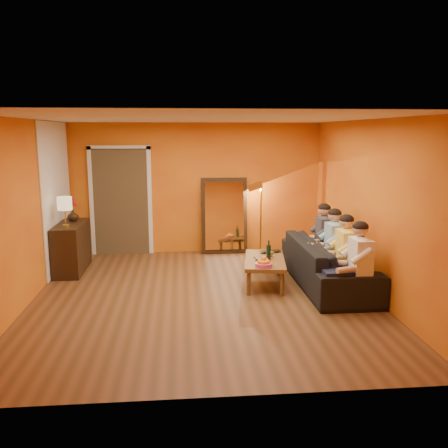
{
  "coord_description": "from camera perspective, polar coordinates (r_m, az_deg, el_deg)",
  "views": [
    {
      "loc": [
        -0.31,
        -6.73,
        2.41
      ],
      "look_at": [
        0.35,
        0.5,
        1.0
      ],
      "focal_mm": 38.0,
      "sensor_mm": 36.0,
      "label": 1
    }
  ],
  "objects": [
    {
      "name": "tumbler",
      "position": [
        7.74,
        5.65,
        -3.64
      ],
      "size": [
        0.11,
        0.11,
        0.08
      ],
      "primitive_type": "imported",
      "rotation": [
        0.0,
        0.0,
        -0.21
      ],
      "color": "#B27F3F",
      "rests_on": "coffee_table"
    },
    {
      "name": "vase",
      "position": [
        8.87,
        -17.71,
        0.99
      ],
      "size": [
        0.19,
        0.19,
        0.2
      ],
      "primitive_type": "imported",
      "color": "black",
      "rests_on": "sideboard"
    },
    {
      "name": "book_upper",
      "position": [
        7.38,
        3.84,
        -4.26
      ],
      "size": [
        0.21,
        0.25,
        0.02
      ],
      "primitive_type": "imported",
      "rotation": [
        0.0,
        0.0,
        0.18
      ],
      "color": "black",
      "rests_on": "book_mid"
    },
    {
      "name": "door_jamb_right",
      "position": [
        9.56,
        -8.89,
        2.67
      ],
      "size": [
        0.08,
        0.06,
        2.2
      ],
      "primitive_type": "cube",
      "color": "white",
      "rests_on": "wall_back"
    },
    {
      "name": "book_lower",
      "position": [
        7.4,
        3.82,
        -4.55
      ],
      "size": [
        0.21,
        0.26,
        0.02
      ],
      "primitive_type": "imported",
      "rotation": [
        0.0,
        0.0,
        -0.17
      ],
      "color": "black",
      "rests_on": "coffee_table"
    },
    {
      "name": "table_lamp",
      "position": [
        8.32,
        -18.57,
        1.38
      ],
      "size": [
        0.24,
        0.24,
        0.51
      ],
      "primitive_type": null,
      "color": "beige",
      "rests_on": "sideboard"
    },
    {
      "name": "person_far_left",
      "position": [
        6.81,
        16.03,
        -4.76
      ],
      "size": [
        0.7,
        0.44,
        1.22
      ],
      "primitive_type": null,
      "color": "silver",
      "rests_on": "sofa"
    },
    {
      "name": "sofa",
      "position": [
        7.74,
        12.38,
        -4.63
      ],
      "size": [
        2.46,
        0.96,
        0.72
      ],
      "primitive_type": "imported",
      "rotation": [
        0.0,
        0.0,
        1.57
      ],
      "color": "black",
      "rests_on": "floor"
    },
    {
      "name": "fruit_bowl",
      "position": [
        7.15,
        4.78,
        -4.53
      ],
      "size": [
        0.26,
        0.26,
        0.16
      ],
      "primitive_type": null,
      "color": "#D94C80",
      "rests_on": "coffee_table"
    },
    {
      "name": "white_accent",
      "position": [
        8.83,
        -19.47,
        3.13
      ],
      "size": [
        0.02,
        1.9,
        2.58
      ],
      "primitive_type": "cube",
      "color": "white",
      "rests_on": "wall_left"
    },
    {
      "name": "laptop",
      "position": [
        7.98,
        5.76,
        -3.4
      ],
      "size": [
        0.41,
        0.32,
        0.03
      ],
      "primitive_type": "imported",
      "rotation": [
        0.0,
        0.0,
        0.26
      ],
      "color": "black",
      "rests_on": "coffee_table"
    },
    {
      "name": "door_header",
      "position": [
        9.52,
        -12.55,
        8.98
      ],
      "size": [
        1.22,
        0.06,
        0.08
      ],
      "primitive_type": "cube",
      "color": "white",
      "rests_on": "wall_back"
    },
    {
      "name": "person_far_right",
      "position": [
        8.32,
        11.97,
        -1.75
      ],
      "size": [
        0.7,
        0.44,
        1.22
      ],
      "primitive_type": null,
      "color": "#39383E",
      "rests_on": "sofa"
    },
    {
      "name": "doorway_recess",
      "position": [
        9.73,
        -12.2,
        2.7
      ],
      "size": [
        1.06,
        0.3,
        2.1
      ],
      "primitive_type": "cube",
      "color": "#3F2D19",
      "rests_on": "floor"
    },
    {
      "name": "sideboard",
      "position": [
        8.73,
        -17.86,
        -2.7
      ],
      "size": [
        0.44,
        1.18,
        0.85
      ],
      "primitive_type": "cube",
      "color": "black",
      "rests_on": "floor"
    },
    {
      "name": "wine_bottle",
      "position": [
        7.54,
        5.39,
        -3.14
      ],
      "size": [
        0.07,
        0.07,
        0.31
      ],
      "primitive_type": "cylinder",
      "color": "black",
      "rests_on": "coffee_table"
    },
    {
      "name": "book_mid",
      "position": [
        7.4,
        3.89,
        -4.37
      ],
      "size": [
        0.22,
        0.28,
        0.02
      ],
      "primitive_type": "imported",
      "rotation": [
        0.0,
        0.0,
        -0.12
      ],
      "color": "red",
      "rests_on": "book_lower"
    },
    {
      "name": "mirror_glass",
      "position": [
        9.51,
        0.05,
        0.98
      ],
      "size": [
        0.78,
        0.21,
        1.35
      ],
      "primitive_type": "cube",
      "rotation": [
        -0.14,
        0.0,
        0.0
      ],
      "color": "white",
      "rests_on": "mirror_frame"
    },
    {
      "name": "dog",
      "position": [
        7.52,
        11.0,
        -4.99
      ],
      "size": [
        0.54,
        0.7,
        0.74
      ],
      "primitive_type": null,
      "rotation": [
        0.0,
        0.0,
        -0.24
      ],
      "color": "olive",
      "rests_on": "floor"
    },
    {
      "name": "person_mid_right",
      "position": [
        7.81,
        13.15,
        -2.62
      ],
      "size": [
        0.7,
        0.44,
        1.22
      ],
      "primitive_type": null,
      "color": "#8CB7D8",
      "rests_on": "sofa"
    },
    {
      "name": "flowers",
      "position": [
        8.83,
        -17.8,
        2.55
      ],
      "size": [
        0.17,
        0.17,
        0.45
      ],
      "primitive_type": null,
      "color": "red",
      "rests_on": "vase"
    },
    {
      "name": "person_mid_left",
      "position": [
        7.31,
        14.49,
        -3.62
      ],
      "size": [
        0.7,
        0.44,
        1.22
      ],
      "primitive_type": null,
      "color": "#FEDE54",
      "rests_on": "sofa"
    },
    {
      "name": "coffee_table",
      "position": [
        7.68,
        4.9,
        -5.71
      ],
      "size": [
        0.8,
        1.3,
        0.42
      ],
      "primitive_type": null,
      "rotation": [
        0.0,
        0.0,
        -0.15
      ],
      "color": "brown",
      "rests_on": "floor"
    },
    {
      "name": "door_jamb_left",
      "position": [
        9.7,
        -15.63,
        2.51
      ],
      "size": [
        0.08,
        0.06,
        2.2
      ],
      "primitive_type": "cube",
      "color": "white",
      "rests_on": "wall_back"
    },
    {
      "name": "floor_lamp",
      "position": [
        9.37,
        4.45,
        0.55
      ],
      "size": [
        0.34,
        0.3,
        1.44
      ],
      "primitive_type": null,
      "rotation": [
        0.0,
        0.0,
        -0.2
      ],
      "color": "gold",
      "rests_on": "floor"
    },
    {
      "name": "room_shell",
      "position": [
        7.2,
        -2.68,
        2.1
      ],
      "size": [
        5.0,
        5.5,
        2.6
      ],
      "color": "brown",
      "rests_on": "ground"
    },
    {
      "name": "mirror_frame",
      "position": [
        9.55,
        0.03,
        1.03
      ],
      "size": [
        0.92,
        0.27,
        1.51
      ],
      "primitive_type": "cube",
      "rotation": [
        -0.14,
        0.0,
        0.0
      ],
      "color": "black",
      "rests_on": "floor"
    }
  ]
}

